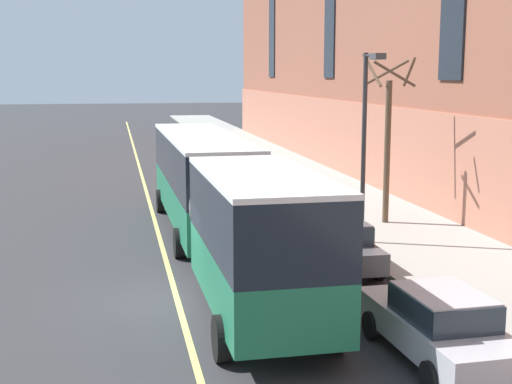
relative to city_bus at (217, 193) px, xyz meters
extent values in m
plane|color=#303033|center=(-1.93, -4.11, -2.15)|extent=(260.00, 260.00, 0.00)
cube|color=#9E9B93|center=(7.34, -1.11, -2.08)|extent=(5.53, 160.00, 0.15)
cube|color=#1E704C|center=(-0.05, 3.84, -0.86)|extent=(2.65, 12.32, 1.34)
cube|color=black|center=(-0.05, 3.84, 0.63)|extent=(2.66, 12.32, 1.64)
cube|color=white|center=(-0.05, 3.84, 1.51)|extent=(2.67, 12.32, 0.12)
cube|color=#19232D|center=(-0.12, 10.01, 0.47)|extent=(2.30, 0.11, 1.23)
cube|color=orange|center=(-0.12, 10.02, 1.27)|extent=(1.75, 0.08, 0.28)
cube|color=black|center=(-0.12, 10.03, -1.43)|extent=(2.45, 0.15, 0.24)
cube|color=white|center=(-1.00, 10.02, -1.18)|extent=(0.28, 0.06, 0.18)
cube|color=white|center=(0.75, 10.04, -1.18)|extent=(0.28, 0.06, 0.18)
cylinder|color=#595651|center=(0.03, -2.81, -0.04)|extent=(2.38, 1.03, 2.37)
cube|color=#1E704C|center=(0.08, -6.70, -0.86)|extent=(2.58, 6.82, 1.34)
cube|color=black|center=(0.08, -6.70, 0.63)|extent=(2.59, 6.82, 1.64)
cube|color=white|center=(0.08, -6.70, 1.51)|extent=(2.60, 6.82, 0.12)
cylinder|color=black|center=(-1.35, 8.12, -1.65)|extent=(0.31, 1.00, 1.00)
cylinder|color=black|center=(1.15, 8.15, -1.65)|extent=(0.31, 1.00, 1.00)
cylinder|color=black|center=(-1.25, 0.13, -1.65)|extent=(0.31, 1.00, 1.00)
cylinder|color=black|center=(1.25, 0.16, -1.65)|extent=(0.31, 1.00, 1.00)
cylinder|color=black|center=(-1.14, -8.58, -1.65)|extent=(0.31, 1.00, 1.00)
cylinder|color=black|center=(1.35, -8.55, -1.65)|extent=(0.31, 1.00, 1.00)
cube|color=navy|center=(3.51, 17.36, -1.51)|extent=(1.84, 4.63, 0.64)
cube|color=#232D38|center=(3.51, 17.13, -0.91)|extent=(1.59, 2.09, 0.56)
cube|color=navy|center=(3.51, 17.13, -0.61)|extent=(1.55, 2.00, 0.04)
cylinder|color=black|center=(2.62, 18.78, -1.83)|extent=(0.23, 0.64, 0.64)
cylinder|color=black|center=(4.36, 18.80, -1.83)|extent=(0.23, 0.64, 0.64)
cylinder|color=black|center=(2.66, 15.93, -1.83)|extent=(0.23, 0.64, 0.64)
cylinder|color=black|center=(4.40, 15.95, -1.83)|extent=(0.23, 0.64, 0.64)
cube|color=#B7B7BC|center=(3.31, -9.40, -1.51)|extent=(1.92, 4.76, 0.64)
cube|color=#232D38|center=(3.32, -9.63, -0.91)|extent=(1.61, 2.17, 0.56)
cube|color=#B7B7BC|center=(3.32, -9.63, -0.61)|extent=(1.57, 2.08, 0.04)
cylinder|color=black|center=(2.40, -7.97, -1.83)|extent=(0.24, 0.65, 0.64)
cylinder|color=black|center=(4.11, -7.91, -1.83)|extent=(0.24, 0.65, 0.64)
cylinder|color=black|center=(2.51, -10.89, -1.83)|extent=(0.24, 0.65, 0.64)
cylinder|color=black|center=(4.22, -10.83, -1.83)|extent=(0.24, 0.65, 0.64)
cube|color=#4C4C51|center=(3.38, -2.18, -1.51)|extent=(1.85, 4.36, 0.64)
cube|color=#232D38|center=(3.37, -2.40, -0.91)|extent=(1.62, 1.97, 0.56)
cube|color=#4C4C51|center=(3.37, -2.40, -0.61)|extent=(1.58, 1.88, 0.04)
cylinder|color=black|center=(2.48, -0.83, -1.83)|extent=(0.22, 0.64, 0.64)
cylinder|color=black|center=(4.28, -0.83, -1.83)|extent=(0.22, 0.64, 0.64)
cylinder|color=black|center=(2.47, -3.53, -1.83)|extent=(0.22, 0.64, 0.64)
cylinder|color=black|center=(4.27, -3.53, -1.83)|extent=(0.22, 0.64, 0.64)
cube|color=silver|center=(3.43, 28.40, -1.51)|extent=(1.95, 4.37, 0.64)
cube|color=#232D38|center=(3.42, 28.18, -0.91)|extent=(1.66, 2.00, 0.56)
cube|color=silver|center=(3.42, 28.18, -0.61)|extent=(1.62, 1.91, 0.04)
cylinder|color=black|center=(2.59, 29.77, -1.83)|extent=(0.24, 0.65, 0.64)
cylinder|color=black|center=(4.36, 29.71, -1.83)|extent=(0.24, 0.65, 0.64)
cylinder|color=black|center=(2.50, 27.09, -1.83)|extent=(0.24, 0.65, 0.64)
cylinder|color=black|center=(4.27, 27.03, -1.83)|extent=(0.24, 0.65, 0.64)
cylinder|color=brown|center=(7.23, 3.51, 0.78)|extent=(0.24, 0.24, 5.57)
cylinder|color=brown|center=(7.99, 3.39, 3.88)|extent=(0.36, 1.59, 1.12)
cylinder|color=brown|center=(7.42, 4.37, 3.85)|extent=(1.79, 0.49, 1.06)
cylinder|color=brown|center=(6.48, 3.43, 3.96)|extent=(0.29, 1.59, 1.28)
cylinder|color=brown|center=(7.12, 2.73, 3.81)|extent=(1.63, 0.34, 0.99)
cylinder|color=#2D2D30|center=(5.18, 0.51, 1.26)|extent=(0.16, 0.16, 6.52)
cylinder|color=#2D2D30|center=(5.18, -0.04, 4.42)|extent=(0.10, 1.10, 0.10)
cube|color=#3D3D3F|center=(5.18, -0.59, 4.37)|extent=(0.36, 0.60, 0.20)
cylinder|color=red|center=(5.08, 15.75, -1.73)|extent=(0.24, 0.24, 0.55)
sphere|color=silver|center=(5.08, 15.75, -1.38)|extent=(0.20, 0.20, 0.20)
cylinder|color=silver|center=(4.92, 15.75, -1.67)|extent=(0.10, 0.09, 0.09)
cylinder|color=silver|center=(5.24, 15.75, -1.67)|extent=(0.10, 0.09, 0.09)
cube|color=#E0D66B|center=(-1.70, -1.11, -2.15)|extent=(0.16, 140.00, 0.01)
camera|label=1|loc=(-3.20, -22.65, 3.82)|focal=50.00mm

